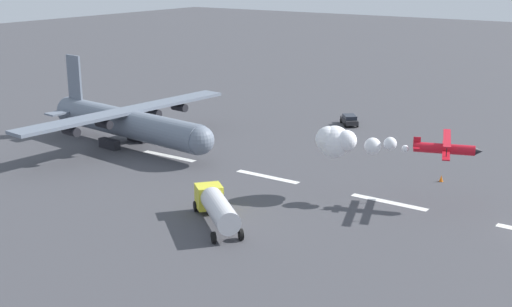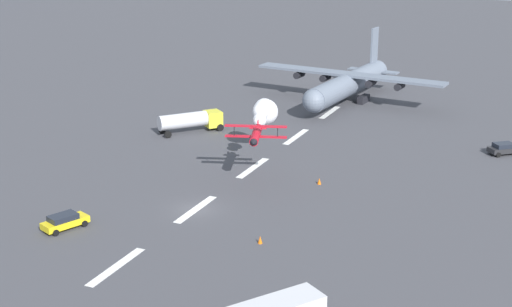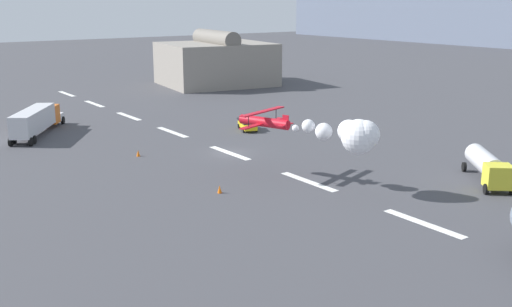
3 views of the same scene
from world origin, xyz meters
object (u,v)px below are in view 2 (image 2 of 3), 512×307
(cargo_transport_plane, at_px, (346,84))
(traffic_cone_near, at_px, (260,240))
(stunt_biplane_red, at_px, (263,114))
(traffic_cone_far, at_px, (319,181))
(followme_car_yellow, at_px, (504,148))
(fuel_tanker_truck, at_px, (191,120))
(airport_staff_sedan, at_px, (65,221))

(cargo_transport_plane, height_order, traffic_cone_near, cargo_transport_plane)
(traffic_cone_near, bearing_deg, stunt_biplane_red, 23.04)
(stunt_biplane_red, xyz_separation_m, traffic_cone_far, (-6.42, -9.84, -5.32))
(followme_car_yellow, height_order, traffic_cone_far, followme_car_yellow)
(traffic_cone_far, bearing_deg, cargo_transport_plane, 13.15)
(fuel_tanker_truck, xyz_separation_m, traffic_cone_near, (-29.99, -23.93, -1.37))
(fuel_tanker_truck, xyz_separation_m, followme_car_yellow, (7.58, -41.63, -0.93))
(followme_car_yellow, bearing_deg, airport_staff_sedan, 139.18)
(fuel_tanker_truck, distance_m, traffic_cone_near, 38.39)
(cargo_transport_plane, distance_m, traffic_cone_near, 55.79)
(followme_car_yellow, bearing_deg, traffic_cone_near, 154.76)
(followme_car_yellow, xyz_separation_m, airport_staff_sedan, (-42.32, 36.56, 0.00))
(traffic_cone_near, bearing_deg, followme_car_yellow, -25.24)
(cargo_transport_plane, relative_size, airport_staff_sedan, 6.59)
(traffic_cone_near, bearing_deg, fuel_tanker_truck, 38.59)
(followme_car_yellow, distance_m, traffic_cone_near, 41.53)
(airport_staff_sedan, height_order, traffic_cone_far, airport_staff_sedan)
(airport_staff_sedan, xyz_separation_m, traffic_cone_far, (22.15, -18.56, -0.44))
(stunt_biplane_red, height_order, followme_car_yellow, stunt_biplane_red)
(airport_staff_sedan, bearing_deg, traffic_cone_far, -39.96)
(stunt_biplane_red, bearing_deg, cargo_transport_plane, -1.94)
(cargo_transport_plane, distance_m, airport_staff_sedan, 60.58)
(cargo_transport_plane, height_order, stunt_biplane_red, cargo_transport_plane)
(stunt_biplane_red, distance_m, followme_car_yellow, 31.43)
(fuel_tanker_truck, bearing_deg, airport_staff_sedan, -171.69)
(stunt_biplane_red, xyz_separation_m, airport_staff_sedan, (-28.58, 8.72, -4.88))
(fuel_tanker_truck, height_order, traffic_cone_near, fuel_tanker_truck)
(stunt_biplane_red, relative_size, airport_staff_sedan, 3.18)
(followme_car_yellow, bearing_deg, fuel_tanker_truck, 100.32)
(traffic_cone_near, bearing_deg, airport_staff_sedan, 104.17)
(airport_staff_sedan, xyz_separation_m, traffic_cone_near, (4.76, -18.85, -0.44))
(fuel_tanker_truck, relative_size, followme_car_yellow, 2.00)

